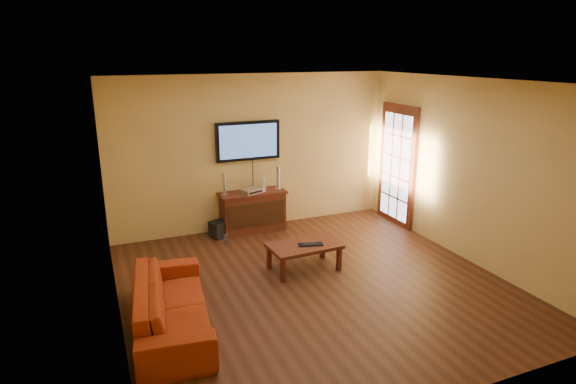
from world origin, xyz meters
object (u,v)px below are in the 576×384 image
media_console (253,211)px  game_console (264,185)px  coffee_table (304,247)px  keyboard (311,244)px  speaker_right (278,179)px  television (248,141)px  av_receiver (251,191)px  bottle (226,239)px  sofa (171,296)px  subwoofer (219,229)px  speaker_left (224,185)px

media_console → game_console: (0.23, 0.01, 0.46)m
coffee_table → media_console: bearing=95.5°
coffee_table → keyboard: 0.12m
coffee_table → speaker_right: size_ratio=2.61×
speaker_right → media_console: bearing=-177.3°
television → av_receiver: 0.86m
game_console → bottle: 1.20m
sofa → av_receiver: size_ratio=5.98×
media_console → speaker_right: size_ratio=2.93×
game_console → subwoofer: 1.10m
media_console → game_console: size_ratio=5.37×
av_receiver → subwoofer: av_receiver is taller
game_console → bottle: bearing=-128.2°
television → game_console: size_ratio=5.24×
media_console → television: bearing=90.0°
coffee_table → speaker_left: 2.00m
speaker_right → bottle: 1.44m
speaker_left → av_receiver: (0.45, -0.07, -0.13)m
av_receiver → keyboard: 1.86m
bottle → keyboard: size_ratio=0.51×
media_console → coffee_table: size_ratio=1.12×
keyboard → subwoofer: bearing=116.1°
coffee_table → speaker_right: (0.32, 1.80, 0.55)m
coffee_table → television: bearing=95.0°
av_receiver → game_console: size_ratio=1.55×
speaker_right → keyboard: speaker_right is taller
coffee_table → game_console: game_console is taller
speaker_left → game_console: 0.72m
media_console → av_receiver: size_ratio=3.48×
game_console → speaker_left: bearing=-156.6°
media_console → av_receiver: av_receiver is taller
speaker_left → bottle: speaker_left is taller
subwoofer → game_console: bearing=-14.5°
bottle → media_console: bearing=34.7°
media_console → subwoofer: size_ratio=4.30×
coffee_table → sofa: sofa is taller
game_console → bottle: (-0.84, -0.44, -0.73)m
av_receiver → media_console: bearing=28.7°
keyboard → game_console: bearing=90.6°
game_console → bottle: game_console is taller
speaker_right → game_console: 0.27m
television → subwoofer: television is taller
sofa → speaker_right: size_ratio=5.04×
game_console → subwoofer: game_console is taller
television → game_console: television is taller
sofa → keyboard: size_ratio=5.35×
television → sofa: 3.55m
speaker_right → subwoofer: speaker_right is taller
speaker_left → subwoofer: speaker_left is taller
sofa → speaker_right: bearing=-35.0°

